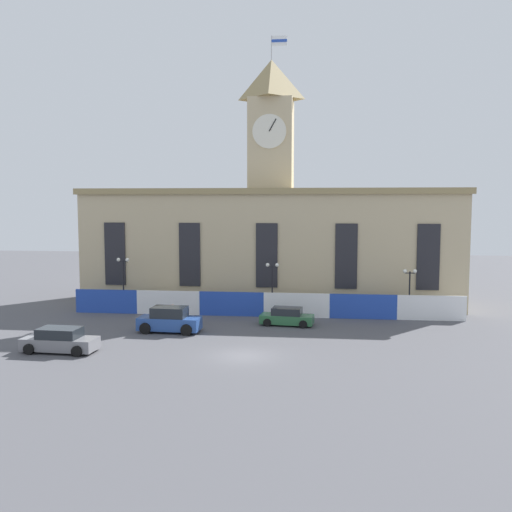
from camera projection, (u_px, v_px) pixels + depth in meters
ground_plane at (244, 356)px, 39.74m from camera, size 160.00×160.00×0.00m
civic_building at (271, 239)px, 60.30m from camera, size 39.08×9.95×27.71m
banner_fence at (264, 305)px, 53.30m from camera, size 36.70×0.12×2.28m
street_lamp_center at (123, 273)px, 55.71m from camera, size 1.26×0.36×5.28m
street_lamp_right at (272, 277)px, 54.07m from camera, size 1.26×0.36×4.95m
street_lamp_far_right at (410, 282)px, 52.64m from camera, size 1.26×0.36×4.53m
car_green_wagon at (287, 317)px, 49.66m from camera, size 4.77×2.54×1.55m
car_gray_pickup at (60, 341)px, 40.77m from camera, size 5.39×2.56×1.75m
car_blue_van at (170, 320)px, 47.01m from camera, size 5.19×2.57×2.10m
pedestrian at (173, 312)px, 50.67m from camera, size 0.41×0.40×1.68m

